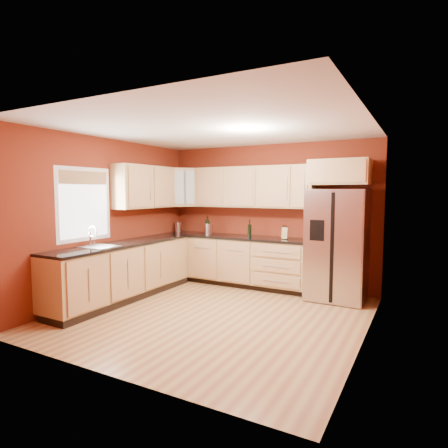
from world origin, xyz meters
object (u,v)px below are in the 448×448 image
at_px(soap_dispenser, 305,235).
at_px(refrigerator, 337,245).
at_px(canister_left, 208,229).
at_px(wine_bottle_a, 208,225).
at_px(knife_block, 285,233).

bearing_deg(soap_dispenser, refrigerator, -6.63).
bearing_deg(refrigerator, canister_left, 179.26).
bearing_deg(canister_left, refrigerator, -0.74).
bearing_deg(refrigerator, soap_dispenser, 173.37).
distance_m(wine_bottle_a, soap_dispenser, 1.91).
distance_m(wine_bottle_a, knife_block, 1.55).
distance_m(canister_left, knife_block, 1.53).
xyz_separation_m(refrigerator, soap_dispenser, (-0.55, 0.06, 0.11)).
bearing_deg(knife_block, soap_dispenser, -10.97).
distance_m(refrigerator, canister_left, 2.44).
relative_size(canister_left, knife_block, 1.05).
xyz_separation_m(wine_bottle_a, knife_block, (1.55, 0.03, -0.08)).
relative_size(wine_bottle_a, soap_dispenser, 2.21).
bearing_deg(wine_bottle_a, knife_block, 1.27).
bearing_deg(canister_left, soap_dispenser, 0.99).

